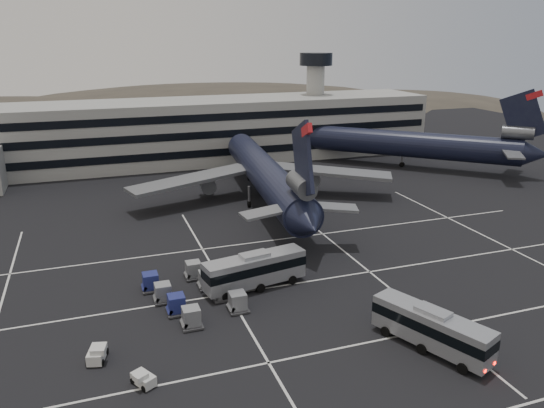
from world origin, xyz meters
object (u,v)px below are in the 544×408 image
Objects in this scene: bus_near at (431,327)px; uld_cluster at (192,292)px; bus_far at (255,269)px; tug_a at (97,354)px; trijet_main at (266,174)px.

bus_near is 25.40m from uld_cluster.
bus_near is at bearing -156.44° from bus_far.
tug_a is 0.19× the size of uld_cluster.
bus_near is at bearing -83.61° from trijet_main.
uld_cluster is (10.36, 8.65, 0.30)m from tug_a.
bus_far is 20.07m from tug_a.
trijet_main is 32.63m from bus_far.
uld_cluster is at bearing 115.76° from bus_near.
bus_far is 0.89× the size of uld_cluster.
tug_a is at bearing 107.27° from bus_far.
bus_near is 20.90m from bus_far.
bus_near is 30.51m from tug_a.
bus_near reaches higher than uld_cluster.
bus_far is at bearing -104.49° from trijet_main.
tug_a is at bearing 141.73° from bus_near.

